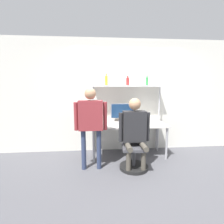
# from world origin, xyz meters

# --- Properties ---
(ground_plane) EXTENTS (12.00, 12.00, 0.00)m
(ground_plane) POSITION_xyz_m (0.00, 0.00, 0.00)
(ground_plane) COLOR #4C4C51
(wall_back) EXTENTS (8.00, 0.06, 2.70)m
(wall_back) POSITION_xyz_m (0.00, 0.81, 1.35)
(wall_back) COLOR silver
(wall_back) RESTS_ON ground_plane
(desk) EXTENTS (1.70, 0.76, 0.75)m
(desk) POSITION_xyz_m (0.00, 0.40, 0.67)
(desk) COLOR beige
(desk) RESTS_ON ground_plane
(shelf_unit) EXTENTS (1.61, 0.31, 1.61)m
(shelf_unit) POSITION_xyz_m (0.00, 0.61, 1.40)
(shelf_unit) COLOR white
(shelf_unit) RESTS_ON ground_plane
(monitor) EXTENTS (0.55, 0.22, 0.44)m
(monitor) POSITION_xyz_m (-0.11, 0.63, 0.98)
(monitor) COLOR #B7B7BC
(monitor) RESTS_ON desk
(laptop) EXTENTS (0.31, 0.26, 0.26)m
(laptop) POSITION_xyz_m (-0.07, 0.24, 0.82)
(laptop) COLOR #BCBCC1
(laptop) RESTS_ON desk
(cell_phone) EXTENTS (0.07, 0.15, 0.01)m
(cell_phone) POSITION_xyz_m (0.20, 0.22, 0.75)
(cell_phone) COLOR black
(cell_phone) RESTS_ON desk
(office_chair) EXTENTS (0.56, 0.56, 0.91)m
(office_chair) POSITION_xyz_m (-0.00, -0.23, 0.28)
(office_chair) COLOR black
(office_chair) RESTS_ON ground_plane
(person_seated) EXTENTS (0.60, 0.47, 1.38)m
(person_seated) POSITION_xyz_m (-0.01, -0.28, 0.81)
(person_seated) COLOR #4C473D
(person_seated) RESTS_ON ground_plane
(person_standing) EXTENTS (0.62, 0.21, 1.57)m
(person_standing) POSITION_xyz_m (-0.83, -0.20, 1.00)
(person_standing) COLOR #2D3856
(person_standing) RESTS_ON ground_plane
(bottle_red) EXTENTS (0.07, 0.07, 0.22)m
(bottle_red) POSITION_xyz_m (0.01, 0.61, 1.70)
(bottle_red) COLOR maroon
(bottle_red) RESTS_ON shelf_unit
(bottle_amber) EXTENTS (0.07, 0.07, 0.27)m
(bottle_amber) POSITION_xyz_m (-0.49, 0.61, 1.72)
(bottle_amber) COLOR gold
(bottle_amber) RESTS_ON shelf_unit
(bottle_green) EXTENTS (0.06, 0.06, 0.23)m
(bottle_green) POSITION_xyz_m (0.46, 0.61, 1.71)
(bottle_green) COLOR #2D8C3F
(bottle_green) RESTS_ON shelf_unit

